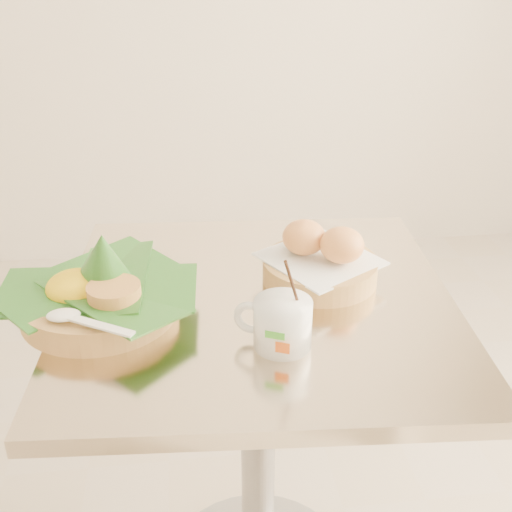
{
  "coord_description": "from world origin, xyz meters",
  "views": [
    {
      "loc": [
        0.08,
        -0.94,
        1.34
      ],
      "look_at": [
        0.2,
        0.09,
        0.82
      ],
      "focal_mm": 45.0,
      "sensor_mm": 36.0,
      "label": 1
    }
  ],
  "objects": [
    {
      "name": "rice_basket",
      "position": [
        -0.07,
        0.04,
        0.79
      ],
      "size": [
        0.33,
        0.33,
        0.17
      ],
      "rotation": [
        0.0,
        0.0,
        -0.24
      ],
      "color": "tan",
      "rests_on": "cafe_table"
    },
    {
      "name": "cafe_table",
      "position": [
        0.2,
        0.06,
        0.53
      ],
      "size": [
        0.75,
        0.75,
        0.75
      ],
      "rotation": [
        0.0,
        0.0,
        -0.07
      ],
      "color": "gray",
      "rests_on": "floor"
    },
    {
      "name": "bread_basket",
      "position": [
        0.33,
        0.11,
        0.79
      ],
      "size": [
        0.25,
        0.25,
        0.11
      ],
      "rotation": [
        0.0,
        0.0,
        -0.23
      ],
      "color": "tan",
      "rests_on": "cafe_table"
    },
    {
      "name": "coffee_mug",
      "position": [
        0.22,
        -0.09,
        0.79
      ],
      "size": [
        0.12,
        0.1,
        0.16
      ],
      "rotation": [
        0.0,
        0.0,
        -0.42
      ],
      "color": "white",
      "rests_on": "cafe_table"
    }
  ]
}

